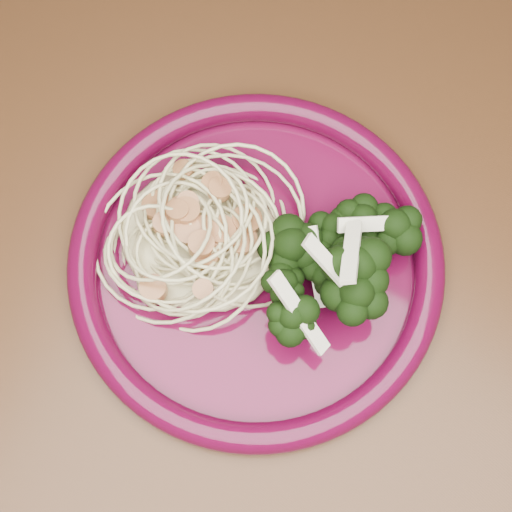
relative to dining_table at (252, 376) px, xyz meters
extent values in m
plane|color=brown|center=(0.00, 0.00, -0.65)|extent=(3.50, 3.50, 0.00)
cube|color=#472814|center=(0.00, 0.00, 0.08)|extent=(1.20, 0.80, 0.04)
cylinder|color=#472814|center=(-0.55, 0.35, -0.30)|extent=(0.06, 0.06, 0.71)
cylinder|color=#490724|center=(-0.03, 0.06, 0.10)|extent=(0.29, 0.29, 0.01)
torus|color=#490523|center=(-0.03, 0.06, 0.11)|extent=(0.30, 0.30, 0.02)
ellipsoid|color=beige|center=(-0.07, 0.05, 0.12)|extent=(0.13, 0.12, 0.03)
ellipsoid|color=black|center=(0.02, 0.06, 0.13)|extent=(0.10, 0.14, 0.05)
camera|label=1|loc=(0.05, -0.08, 0.58)|focal=50.00mm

